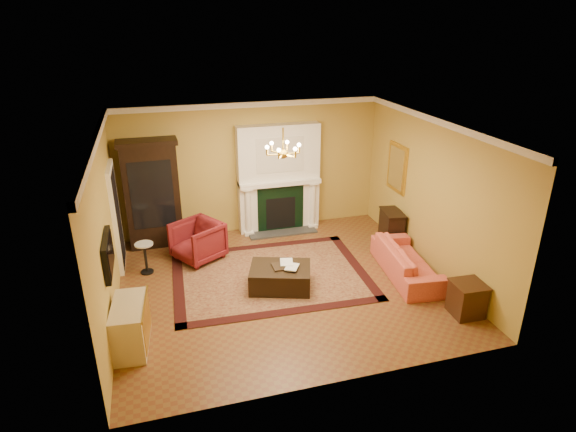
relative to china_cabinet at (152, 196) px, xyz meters
name	(u,v)px	position (x,y,z in m)	size (l,w,h in m)	color
floor	(284,285)	(2.24, -2.49, -1.14)	(6.00, 5.50, 0.02)	brown
ceiling	(283,127)	(2.24, -2.49, 1.88)	(6.00, 5.50, 0.02)	silver
wall_back	(251,168)	(2.24, 0.27, 0.37)	(6.00, 0.02, 3.00)	#B29840
wall_front	(341,290)	(2.24, -5.25, 0.37)	(6.00, 0.02, 3.00)	#B29840
wall_left	(105,230)	(-0.77, -2.49, 0.37)	(0.02, 5.50, 3.00)	#B29840
wall_right	(433,195)	(5.25, -2.49, 0.37)	(0.02, 5.50, 3.00)	#B29840
fireplace	(279,181)	(2.84, 0.08, 0.06)	(1.90, 0.70, 2.50)	white
crown_molding	(269,120)	(2.24, -1.53, 1.81)	(6.00, 5.50, 0.12)	white
doorway	(117,217)	(-0.71, -0.79, -0.09)	(0.08, 1.05, 2.10)	white
tv_panel	(108,254)	(-0.71, -3.09, 0.22)	(0.09, 0.95, 0.58)	black
gilt_mirror	(397,168)	(5.21, -1.09, 0.52)	(0.06, 0.76, 1.05)	gold
chandelier	(283,151)	(2.24, -2.49, 1.48)	(0.63, 0.55, 0.53)	gold
oriental_rug	(271,275)	(2.08, -2.10, -1.13)	(3.75, 2.81, 0.01)	#430F0E
china_cabinet	(152,196)	(0.00, 0.00, 0.00)	(1.13, 0.51, 2.27)	black
wingback_armchair	(198,239)	(0.81, -1.00, -0.68)	(0.88, 0.82, 0.91)	maroon
pedestal_table	(145,256)	(-0.25, -1.30, -0.76)	(0.36, 0.36, 0.64)	black
commode	(130,326)	(-0.49, -3.63, -0.76)	(0.47, 1.00, 0.74)	#C4BC90
coral_sofa	(408,256)	(4.66, -2.78, -0.73)	(2.05, 0.60, 0.80)	#E9604A
end_table	(467,300)	(4.96, -4.29, -0.85)	(0.49, 0.49, 0.57)	#33170E
console_table	(391,228)	(5.02, -1.41, -0.76)	(0.38, 0.66, 0.74)	black
leather_ottoman	(280,277)	(2.15, -2.58, -0.91)	(1.11, 0.80, 0.41)	black
ottoman_tray	(283,266)	(2.21, -2.57, -0.69)	(0.41, 0.32, 0.03)	black
book_a	(280,256)	(2.18, -2.48, -0.52)	(0.23, 0.03, 0.31)	gray
book_b	(286,260)	(2.25, -2.64, -0.53)	(0.22, 0.02, 0.30)	gray
topiary_left	(248,172)	(2.13, 0.04, 0.35)	(0.17, 0.17, 0.45)	gray
topiary_right	(305,168)	(3.45, 0.04, 0.34)	(0.17, 0.17, 0.44)	gray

